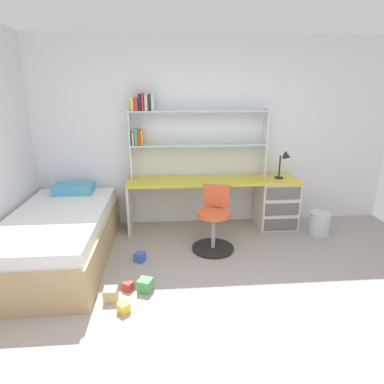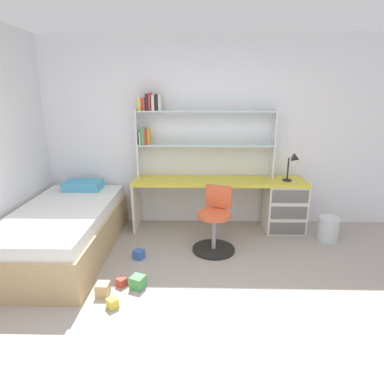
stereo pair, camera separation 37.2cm
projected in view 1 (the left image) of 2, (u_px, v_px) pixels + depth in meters
ground_plane at (231, 344)px, 2.53m from camera, size 5.53×6.02×0.02m
room_shell at (92, 152)px, 3.20m from camera, size 5.53×6.02×2.60m
desk at (258, 199)px, 4.59m from camera, size 2.35×0.51×0.72m
bookshelf_hutch at (181, 128)px, 4.34m from camera, size 1.86×0.22×1.14m
desk_lamp at (285, 161)px, 4.40m from camera, size 0.20×0.17×0.38m
swivel_chair at (214, 225)px, 3.96m from camera, size 0.52×0.52×0.78m
bed_platform at (60, 236)px, 3.71m from camera, size 1.07×2.05×0.69m
waste_bin at (319, 224)px, 4.40m from camera, size 0.27×0.27×0.32m
toy_block_green_0 at (145, 285)px, 3.17m from camera, size 0.16×0.16×0.13m
toy_block_blue_1 at (140, 257)px, 3.72m from camera, size 0.14×0.14×0.11m
toy_block_yellow_2 at (124, 308)px, 2.86m from camera, size 0.12×0.12×0.09m
toy_block_natural_3 at (111, 294)px, 3.03m from camera, size 0.12×0.12×0.12m
toy_block_red_4 at (128, 286)px, 3.19m from camera, size 0.12×0.12×0.08m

